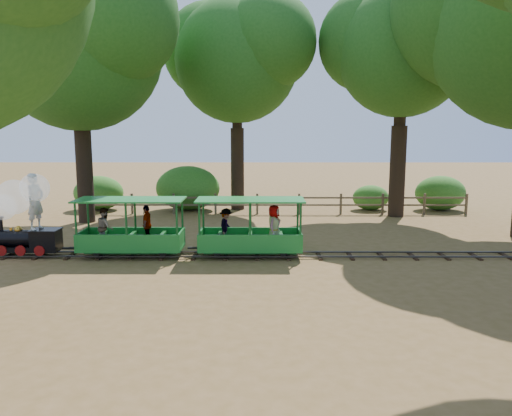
{
  "coord_description": "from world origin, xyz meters",
  "views": [
    {
      "loc": [
        -0.97,
        -15.57,
        4.07
      ],
      "look_at": [
        -1.03,
        0.5,
        1.5
      ],
      "focal_mm": 35.0,
      "sensor_mm": 36.0,
      "label": 1
    }
  ],
  "objects_px": {
    "locomotive": "(21,208)",
    "carriage_rear": "(250,232)",
    "fence": "(278,202)",
    "carriage_front": "(129,232)"
  },
  "relations": [
    {
      "from": "carriage_rear",
      "to": "fence",
      "type": "height_order",
      "value": "carriage_rear"
    },
    {
      "from": "carriage_rear",
      "to": "fence",
      "type": "xyz_separation_m",
      "value": [
        1.22,
        7.96,
        -0.22
      ]
    },
    {
      "from": "carriage_front",
      "to": "carriage_rear",
      "type": "bearing_deg",
      "value": 0.3
    },
    {
      "from": "locomotive",
      "to": "carriage_rear",
      "type": "height_order",
      "value": "locomotive"
    },
    {
      "from": "carriage_front",
      "to": "fence",
      "type": "distance_m",
      "value": 9.48
    },
    {
      "from": "fence",
      "to": "carriage_rear",
      "type": "bearing_deg",
      "value": -98.7
    },
    {
      "from": "locomotive",
      "to": "carriage_rear",
      "type": "xyz_separation_m",
      "value": [
        7.29,
        -0.03,
        -0.76
      ]
    },
    {
      "from": "locomotive",
      "to": "carriage_rear",
      "type": "relative_size",
      "value": 0.8
    },
    {
      "from": "carriage_front",
      "to": "carriage_rear",
      "type": "relative_size",
      "value": 1.0
    },
    {
      "from": "locomotive",
      "to": "fence",
      "type": "bearing_deg",
      "value": 42.99
    }
  ]
}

